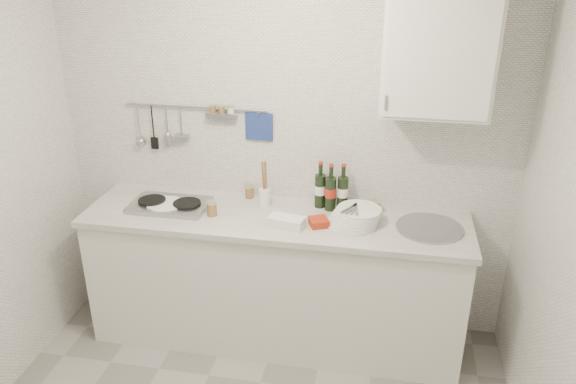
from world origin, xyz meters
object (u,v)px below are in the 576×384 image
object	(u,v)px
wall_cabinet	(438,52)
utensil_crock	(265,195)
wine_bottles	(331,186)
plate_stack_sink	(355,217)
plate_stack_hob	(164,206)

from	to	relation	value
wall_cabinet	utensil_crock	size ratio (longest dim) A/B	2.23
utensil_crock	wine_bottles	bearing A→B (deg)	4.58
plate_stack_sink	utensil_crock	size ratio (longest dim) A/B	1.05
plate_stack_sink	wine_bottles	xyz separation A→B (m)	(-0.17, 0.19, 0.11)
plate_stack_hob	plate_stack_sink	distance (m)	1.23
plate_stack_hob	plate_stack_sink	size ratio (longest dim) A/B	0.78
plate_stack_hob	utensil_crock	distance (m)	0.65
wall_cabinet	plate_stack_hob	xyz separation A→B (m)	(-1.63, -0.15, -1.01)
wall_cabinet	plate_stack_hob	world-z (taller)	wall_cabinet
plate_stack_hob	utensil_crock	size ratio (longest dim) A/B	0.82
plate_stack_hob	plate_stack_sink	xyz separation A→B (m)	(1.23, 0.01, 0.03)
plate_stack_hob	plate_stack_sink	world-z (taller)	plate_stack_sink
wall_cabinet	plate_stack_sink	xyz separation A→B (m)	(-0.40, -0.14, -0.98)
plate_stack_hob	plate_stack_sink	bearing A→B (deg)	0.44
plate_stack_hob	wine_bottles	world-z (taller)	wine_bottles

